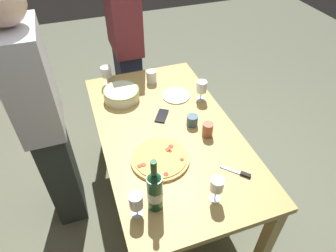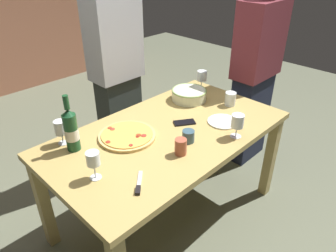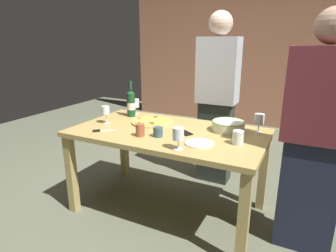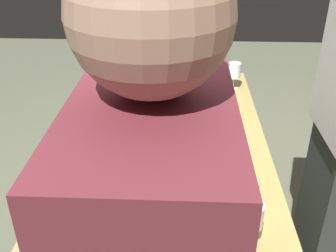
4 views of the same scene
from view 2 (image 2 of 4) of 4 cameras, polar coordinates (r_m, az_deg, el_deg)
ground_plane at (r=2.52m, az=0.00°, el=-15.64°), size 8.00×8.00×0.00m
dining_table at (r=2.10m, az=0.00°, el=-3.11°), size 1.60×0.90×0.75m
pizza at (r=2.00m, az=-7.42°, el=-1.75°), size 0.36×0.36×0.03m
serving_bowl at (r=2.45m, az=3.84°, el=5.76°), size 0.27×0.27×0.09m
wine_bottle at (r=1.89m, az=-17.17°, el=-0.64°), size 0.08×0.08×0.35m
wine_glass_near_pizza at (r=1.99m, az=12.47°, el=0.67°), size 0.08×0.08×0.16m
wine_glass_by_bottle at (r=1.64m, az=-13.42°, el=-5.93°), size 0.07×0.07×0.16m
wine_glass_far_left at (r=1.98m, az=-18.91°, el=-0.47°), size 0.07×0.07×0.16m
wine_glass_far_right at (r=2.63m, az=6.17°, el=8.89°), size 0.08×0.08×0.16m
cup_amber at (r=2.41m, az=11.23°, el=4.85°), size 0.08×0.08×0.10m
cup_ceramic at (r=1.93m, az=3.64°, el=-1.90°), size 0.08×0.08×0.08m
cup_spare at (r=1.81m, az=2.31°, el=-3.77°), size 0.07×0.07×0.10m
side_plate at (r=2.18m, az=9.93°, el=0.80°), size 0.21×0.21×0.01m
cell_phone at (r=2.14m, az=3.00°, el=0.64°), size 0.16×0.14×0.01m
pizza_knife at (r=1.62m, az=-5.34°, el=-10.71°), size 0.15×0.14×0.02m
person_host at (r=2.62m, az=-9.29°, el=9.40°), size 0.40×0.24×1.75m
person_guest_left at (r=2.84m, az=15.56°, el=9.22°), size 0.45×0.24×1.67m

